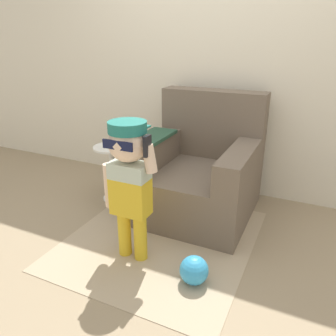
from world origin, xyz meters
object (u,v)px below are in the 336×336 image
Objects in this scene: side_table at (113,168)px; person_child at (129,171)px; armchair at (199,172)px; toy_ball at (194,270)px.

person_child is at bearing -48.36° from side_table.
person_child is 1.85× the size of side_table.
armchair reaches higher than side_table.
person_child is at bearing -101.64° from armchair.
side_table is at bearing -168.68° from armchair.
armchair is 5.55× the size of toy_ball.
armchair is 1.93× the size of side_table.
person_child reaches higher than toy_ball.
toy_ball is at bearing -8.43° from person_child.
armchair is at bearing 11.32° from side_table.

